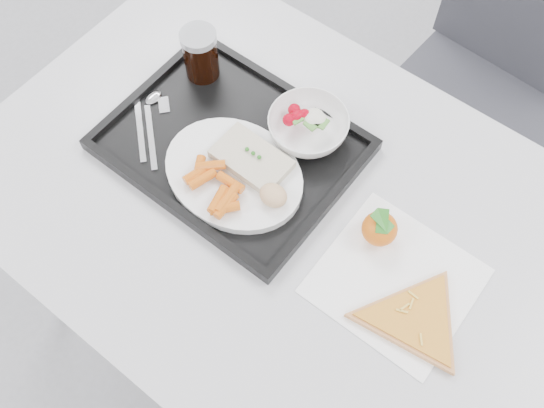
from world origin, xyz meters
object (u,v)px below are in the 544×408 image
(chair, at_px, (490,73))
(dinner_plate, at_px, (234,174))
(tray, at_px, (232,146))
(table, at_px, (290,224))
(cola_glass, at_px, (200,53))
(tangerine, at_px, (380,229))
(pizza_slice, at_px, (415,319))
(salad_bowl, at_px, (308,127))

(chair, xyz_separation_m, dinner_plate, (-0.22, -0.72, 0.24))
(chair, bearing_deg, tray, -111.69)
(table, bearing_deg, cola_glass, 157.86)
(tray, xyz_separation_m, tangerine, (0.32, 0.01, 0.03))
(chair, height_order, dinner_plate, chair)
(tray, distance_m, tangerine, 0.32)
(chair, bearing_deg, pizza_slice, -76.05)
(table, bearing_deg, pizza_slice, -8.96)
(table, height_order, cola_glass, cola_glass)
(dinner_plate, bearing_deg, tray, 133.81)
(tray, bearing_deg, chair, 68.31)
(chair, relative_size, tangerine, 13.82)
(dinner_plate, distance_m, salad_bowl, 0.17)
(chair, bearing_deg, tangerine, -85.29)
(chair, bearing_deg, cola_glass, -126.50)
(salad_bowl, bearing_deg, tray, -132.85)
(chair, xyz_separation_m, pizza_slice, (0.19, -0.75, 0.22))
(table, bearing_deg, chair, 81.92)
(cola_glass, bearing_deg, tangerine, -10.26)
(salad_bowl, height_order, cola_glass, cola_glass)
(chair, relative_size, salad_bowl, 6.11)
(salad_bowl, xyz_separation_m, cola_glass, (-0.26, -0.01, 0.03))
(dinner_plate, bearing_deg, tangerine, 13.18)
(salad_bowl, bearing_deg, chair, 73.49)
(tray, bearing_deg, dinner_plate, -46.19)
(tray, distance_m, cola_glass, 0.20)
(chair, height_order, tangerine, chair)
(dinner_plate, relative_size, pizza_slice, 0.84)
(chair, distance_m, dinner_plate, 0.79)
(table, height_order, tray, tray)
(tangerine, bearing_deg, tray, -177.68)
(table, xyz_separation_m, salad_bowl, (-0.07, 0.14, 0.11))
(table, distance_m, salad_bowl, 0.19)
(dinner_plate, relative_size, cola_glass, 2.50)
(dinner_plate, distance_m, cola_glass, 0.26)
(cola_glass, bearing_deg, table, -22.14)
(chair, xyz_separation_m, cola_glass, (-0.42, -0.57, 0.28))
(salad_bowl, bearing_deg, table, -64.30)
(table, distance_m, tangerine, 0.19)
(tangerine, relative_size, pizza_slice, 0.21)
(tray, relative_size, cola_glass, 4.17)
(table, xyz_separation_m, pizza_slice, (0.29, -0.04, 0.08))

